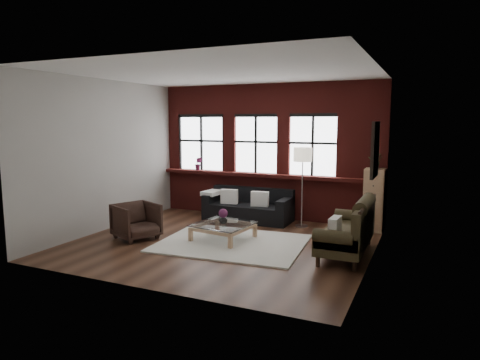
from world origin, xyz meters
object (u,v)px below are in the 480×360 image
at_px(coffee_table, 223,232).
at_px(vase, 223,219).
at_px(floor_lamp, 302,184).
at_px(drawer_chest, 374,200).
at_px(vintage_settee, 346,226).
at_px(dark_sofa, 248,205).
at_px(armchair, 136,221).

relative_size(coffee_table, vase, 6.08).
bearing_deg(coffee_table, vase, -45.00).
bearing_deg(floor_lamp, drawer_chest, 9.93).
distance_m(vintage_settee, floor_lamp, 2.12).
distance_m(vintage_settee, drawer_chest, 1.92).
bearing_deg(coffee_table, dark_sofa, 97.19).
xyz_separation_m(dark_sofa, coffee_table, (0.22, -1.74, -0.21)).
bearing_deg(drawer_chest, vase, -142.82).
bearing_deg(armchair, vase, -46.59).
distance_m(dark_sofa, vintage_settee, 3.08).
xyz_separation_m(coffee_table, drawer_chest, (2.59, 1.97, 0.50)).
bearing_deg(drawer_chest, dark_sofa, -175.50).
xyz_separation_m(vintage_settee, armchair, (-3.99, -0.67, -0.15)).
bearing_deg(armchair, dark_sofa, -7.83).
height_order(armchair, floor_lamp, floor_lamp).
relative_size(vase, floor_lamp, 0.09).
relative_size(dark_sofa, vase, 12.03).
xyz_separation_m(dark_sofa, drawer_chest, (2.81, 0.22, 0.30)).
bearing_deg(drawer_chest, coffee_table, -142.82).
xyz_separation_m(coffee_table, vase, (0.00, -0.00, 0.26)).
height_order(vintage_settee, coffee_table, vintage_settee).
xyz_separation_m(vintage_settee, coffee_table, (-2.36, -0.07, -0.34)).
distance_m(dark_sofa, vase, 1.76).
xyz_separation_m(armchair, drawer_chest, (4.22, 2.57, 0.31)).
bearing_deg(vintage_settee, vase, -178.40).
relative_size(armchair, drawer_chest, 0.59).
bearing_deg(dark_sofa, armchair, -120.96).
xyz_separation_m(dark_sofa, floor_lamp, (1.31, -0.04, 0.58)).
bearing_deg(armchair, coffee_table, -46.59).
height_order(dark_sofa, drawer_chest, drawer_chest).
distance_m(vintage_settee, coffee_table, 2.39).
xyz_separation_m(vase, drawer_chest, (2.59, 1.97, 0.25)).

